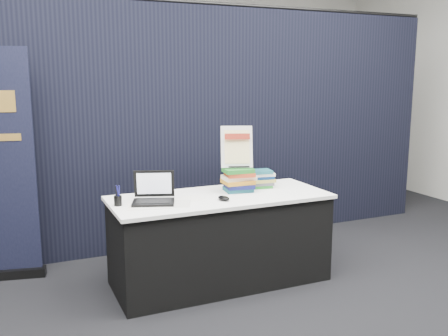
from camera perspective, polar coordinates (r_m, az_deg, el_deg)
floor at (r=3.90m, az=2.88°, el=-15.71°), size 8.00×8.00×0.00m
wall_back at (r=7.30m, az=-11.47°, el=10.51°), size 8.00×0.02×3.50m
drape_partition at (r=5.01m, az=-5.26°, el=4.47°), size 6.00×0.08×2.40m
display_table at (r=4.22m, az=-0.46°, el=-8.11°), size 1.80×0.75×0.75m
laptop at (r=3.91m, az=-8.26°, el=-3.12°), size 0.37×0.35×0.24m
mouse at (r=3.95m, az=-0.04°, el=-3.47°), size 0.10×0.13×0.04m
brochure_left at (r=3.84m, az=-8.45°, el=-4.25°), size 0.39×0.31×0.00m
brochure_mid at (r=3.87m, az=-6.22°, el=-4.08°), size 0.38×0.33×0.00m
brochure_right at (r=4.00m, az=-4.30°, el=-3.57°), size 0.30×0.24×0.00m
pen_cup at (r=3.87m, az=-12.03°, el=-3.68°), size 0.07×0.07×0.08m
book_stack_tall at (r=4.24m, az=1.63°, el=-1.36°), size 0.27×0.23×0.20m
book_stack_short at (r=4.41m, az=4.37°, el=-1.23°), size 0.21×0.17×0.16m
info_sign at (r=4.22m, az=1.47°, el=2.38°), size 0.29×0.19×0.36m
stacking_chair at (r=4.97m, az=2.92°, el=-4.44°), size 0.47×0.48×0.79m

